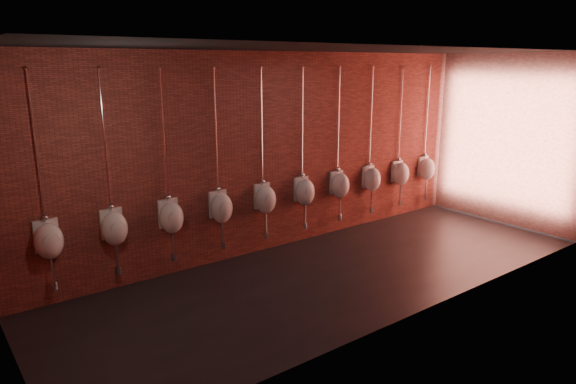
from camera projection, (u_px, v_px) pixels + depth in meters
The scene contains 12 objects.
ground at pixel (339, 273), 7.58m from camera, with size 8.50×8.50×0.00m, color black.
room_shell at pixel (342, 138), 7.09m from camera, with size 8.54×3.04×3.22m.
urinal_0 at pixel (49, 240), 6.31m from camera, with size 0.36×0.31×2.71m.
urinal_1 at pixel (114, 227), 6.79m from camera, with size 0.36×0.31×2.71m.
urinal_2 at pixel (171, 216), 7.27m from camera, with size 0.36×0.31×2.71m.
urinal_3 at pixel (221, 207), 7.74m from camera, with size 0.36×0.31×2.71m.
urinal_4 at pixel (265, 199), 8.22m from camera, with size 0.36×0.31×2.71m.
urinal_5 at pixel (305, 191), 8.69m from camera, with size 0.36×0.31×2.71m.
urinal_6 at pixel (340, 184), 9.17m from camera, with size 0.36×0.31×2.71m.
urinal_7 at pixel (372, 178), 9.65m from camera, with size 0.36×0.31×2.71m.
urinal_8 at pixel (401, 173), 10.12m from camera, with size 0.36×0.31×2.71m.
urinal_9 at pixel (427, 168), 10.60m from camera, with size 0.36×0.31×2.71m.
Camera 1 is at (-4.86, -5.17, 3.02)m, focal length 32.00 mm.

